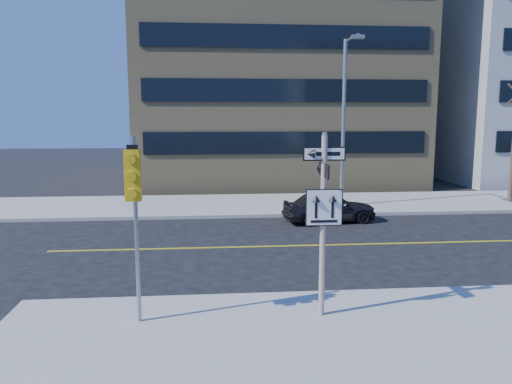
{
  "coord_description": "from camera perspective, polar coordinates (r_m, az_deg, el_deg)",
  "views": [
    {
      "loc": [
        -2.4,
        -12.95,
        4.55
      ],
      "look_at": [
        -0.89,
        4.0,
        1.95
      ],
      "focal_mm": 35.0,
      "sensor_mm": 36.0,
      "label": 1
    }
  ],
  "objects": [
    {
      "name": "sign_pole",
      "position": [
        10.91,
        7.7,
        -2.55
      ],
      "size": [
        0.92,
        0.92,
        4.06
      ],
      "color": "silver",
      "rests_on": "near_sidewalk"
    },
    {
      "name": "traffic_signal",
      "position": [
        10.52,
        -13.81,
        0.14
      ],
      "size": [
        0.32,
        0.45,
        4.0
      ],
      "color": "gray",
      "rests_on": "near_sidewalk"
    },
    {
      "name": "building_brick",
      "position": [
        38.46,
        1.56,
        15.32
      ],
      "size": [
        18.0,
        18.0,
        18.0
      ],
      "primitive_type": "cube",
      "color": "tan",
      "rests_on": "ground"
    },
    {
      "name": "streetlight_a",
      "position": [
        24.56,
        10.13,
        9.03
      ],
      "size": [
        0.55,
        2.25,
        8.0
      ],
      "color": "gray",
      "rests_on": "far_sidewalk"
    },
    {
      "name": "parked_car_a",
      "position": [
        21.75,
        8.34,
        -1.67
      ],
      "size": [
        2.1,
        4.13,
        1.35
      ],
      "primitive_type": "imported",
      "rotation": [
        0.0,
        0.0,
        1.7
      ],
      "color": "black",
      "rests_on": "ground"
    },
    {
      "name": "ground",
      "position": [
        13.93,
        5.18,
        -10.4
      ],
      "size": [
        120.0,
        120.0,
        0.0
      ],
      "primitive_type": "plane",
      "color": "black",
      "rests_on": "ground"
    }
  ]
}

